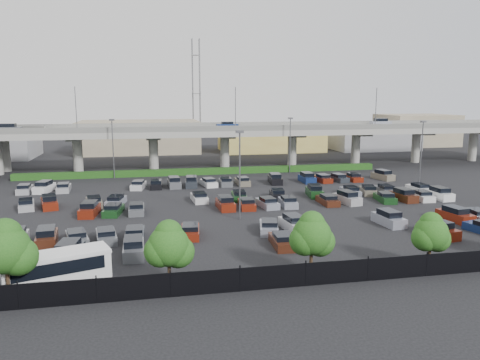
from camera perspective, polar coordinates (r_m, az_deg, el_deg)
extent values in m
plane|color=black|center=(61.95, -1.49, -2.97)|extent=(280.00, 280.00, 0.00)
cube|color=gray|center=(92.30, -4.95, 5.84)|extent=(150.00, 13.00, 1.10)
cube|color=#60605B|center=(86.03, -4.49, 6.24)|extent=(150.00, 0.50, 1.00)
cube|color=#60605B|center=(98.43, -5.38, 6.70)|extent=(150.00, 0.50, 1.00)
cylinder|color=gray|center=(92.95, -19.16, 2.93)|extent=(1.80, 1.80, 6.70)
cube|color=#60605B|center=(92.64, -19.28, 4.87)|extent=(2.60, 9.75, 0.50)
cylinder|color=gray|center=(92.09, -10.50, 3.26)|extent=(1.80, 1.80, 6.70)
cube|color=#60605B|center=(91.78, -10.56, 5.21)|extent=(2.60, 9.75, 0.50)
cylinder|color=gray|center=(93.35, -1.86, 3.51)|extent=(1.80, 1.80, 6.70)
cube|color=#60605B|center=(93.05, -1.87, 5.44)|extent=(2.60, 9.75, 0.50)
cylinder|color=gray|center=(96.64, 6.37, 3.68)|extent=(1.80, 1.80, 6.70)
cube|color=#60605B|center=(96.35, 6.41, 5.54)|extent=(2.60, 9.75, 0.50)
cylinder|color=gray|center=(101.77, 13.92, 3.76)|extent=(1.80, 1.80, 6.70)
cube|color=#60605B|center=(101.49, 13.99, 5.53)|extent=(2.60, 9.75, 0.50)
cylinder|color=gray|center=(108.47, 20.64, 3.79)|extent=(1.80, 1.80, 6.70)
cube|color=#60605B|center=(108.21, 20.74, 5.44)|extent=(2.60, 9.75, 0.50)
cylinder|color=gray|center=(116.48, 26.51, 3.76)|extent=(1.80, 1.80, 6.70)
cube|color=#60605B|center=(116.24, 26.63, 5.30)|extent=(2.60, 9.75, 0.50)
cube|color=#585B60|center=(91.75, -26.44, 5.48)|extent=(4.40, 1.82, 1.05)
cube|color=black|center=(91.71, -26.48, 5.99)|extent=(2.60, 1.60, 0.65)
cube|color=navy|center=(96.04, -1.58, 6.61)|extent=(4.40, 1.82, 0.82)
cube|color=black|center=(96.01, -1.59, 6.98)|extent=(2.30, 1.60, 0.50)
cube|color=gray|center=(107.19, 16.75, 6.61)|extent=(4.40, 1.82, 1.05)
cube|color=black|center=(107.15, 16.78, 7.04)|extent=(2.60, 1.60, 0.65)
cylinder|color=#505055|center=(86.19, -19.36, 8.05)|extent=(0.14, 0.14, 8.00)
cylinder|color=#505055|center=(86.95, -0.56, 8.62)|extent=(0.14, 0.14, 8.00)
cylinder|color=#505055|center=(96.22, 16.23, 8.36)|extent=(0.14, 0.14, 8.00)
cylinder|color=gray|center=(99.40, -26.66, 2.85)|extent=(1.60, 1.60, 6.70)
cube|color=#174012|center=(86.15, -4.36, 1.06)|extent=(66.00, 1.60, 1.10)
cube|color=black|center=(35.59, 6.45, -11.51)|extent=(70.00, 0.06, 1.80)
cylinder|color=black|center=(35.11, -25.42, -12.59)|extent=(0.10, 0.10, 2.00)
cylinder|color=black|center=(34.22, -17.08, -12.63)|extent=(0.10, 0.10, 2.00)
cylinder|color=black|center=(34.05, -8.48, -12.40)|extent=(0.10, 0.10, 2.00)
cylinder|color=black|center=(34.61, -0.01, -11.91)|extent=(0.10, 0.10, 2.00)
cylinder|color=black|center=(35.86, 8.00, -11.21)|extent=(0.10, 0.10, 2.00)
cylinder|color=black|center=(37.74, 15.30, -10.38)|extent=(0.10, 0.10, 2.00)
cylinder|color=black|center=(40.16, 21.79, -9.50)|extent=(0.10, 0.10, 2.00)
cylinder|color=#332316|center=(36.72, -26.39, -11.52)|extent=(0.26, 0.26, 2.18)
sphere|color=#174913|center=(35.88, -26.73, -7.54)|extent=(3.39, 3.39, 3.39)
sphere|color=#174913|center=(35.95, -25.38, -8.42)|extent=(2.67, 2.67, 2.67)
sphere|color=#174913|center=(35.72, -26.74, -6.00)|extent=(2.30, 2.30, 2.30)
cylinder|color=#332316|center=(35.29, -8.60, -11.62)|extent=(0.26, 0.26, 1.96)
sphere|color=#174913|center=(34.48, -8.70, -7.92)|extent=(3.04, 3.04, 3.04)
sphere|color=#174913|center=(34.78, -7.51, -8.68)|extent=(2.39, 2.39, 2.39)
sphere|color=#174913|center=(34.49, -9.68, -8.52)|extent=(2.39, 2.39, 2.39)
sphere|color=#174913|center=(34.34, -8.68, -6.48)|extent=(2.06, 2.06, 2.06)
cylinder|color=#332316|center=(37.61, 8.64, -10.22)|extent=(0.26, 0.26, 1.97)
sphere|color=#174913|center=(36.85, 8.74, -6.70)|extent=(3.07, 3.07, 3.07)
sphere|color=#174913|center=(37.34, 9.70, -7.38)|extent=(2.41, 2.41, 2.41)
sphere|color=#174913|center=(36.67, 7.88, -7.30)|extent=(2.41, 2.41, 2.41)
sphere|color=#174913|center=(36.73, 8.77, -5.34)|extent=(2.08, 2.08, 2.08)
cylinder|color=#332316|center=(41.65, 22.05, -8.96)|extent=(0.26, 0.26, 1.80)
sphere|color=#174913|center=(41.02, 22.25, -6.06)|extent=(2.79, 2.79, 2.79)
sphere|color=#174913|center=(41.59, 22.88, -6.60)|extent=(2.19, 2.19, 2.19)
sphere|color=#174913|center=(40.74, 21.64, -6.56)|extent=(2.19, 2.19, 2.19)
sphere|color=#174913|center=(40.93, 22.28, -4.93)|extent=(1.89, 1.89, 1.89)
cube|color=white|center=(38.40, -21.40, -10.20)|extent=(7.97, 4.83, 2.21)
cube|color=black|center=(38.23, -21.45, -9.46)|extent=(7.00, 4.55, 1.00)
cube|color=white|center=(38.01, -21.52, -8.46)|extent=(8.10, 4.96, 0.26)
cube|color=#292D35|center=(43.66, -20.14, -8.49)|extent=(2.33, 4.59, 1.05)
cube|color=black|center=(43.42, -20.21, -7.46)|extent=(1.90, 2.77, 0.65)
cube|color=#585B60|center=(43.13, -12.83, -8.34)|extent=(1.88, 4.42, 1.05)
cube|color=black|center=(42.88, -12.87, -7.30)|extent=(1.64, 2.62, 0.65)
cube|color=#492113|center=(44.87, 5.16, -7.55)|extent=(2.06, 4.49, 0.82)
cube|color=black|center=(44.50, 5.25, -6.85)|extent=(1.73, 2.38, 0.50)
cube|color=maroon|center=(51.86, 23.02, -5.77)|extent=(2.43, 4.61, 1.05)
cube|color=black|center=(51.66, 23.08, -4.89)|extent=(1.96, 2.80, 0.65)
cube|color=#AAAAAE|center=(49.47, -25.62, -6.71)|extent=(2.22, 4.55, 1.05)
cube|color=black|center=(49.25, -25.70, -5.79)|extent=(1.84, 2.74, 0.65)
cube|color=#492113|center=(48.85, -22.48, -6.68)|extent=(2.31, 4.58, 1.05)
cube|color=black|center=(48.63, -22.54, -5.75)|extent=(1.89, 2.77, 0.65)
cube|color=#585B60|center=(48.41, -19.26, -6.76)|extent=(2.80, 4.70, 0.82)
cube|color=black|center=(48.06, -19.33, -6.11)|extent=(2.10, 2.61, 0.50)
cube|color=#585B60|center=(48.10, -15.99, -6.70)|extent=(2.41, 4.61, 0.82)
cube|color=black|center=(47.74, -16.05, -6.04)|extent=(1.90, 2.50, 0.50)
cube|color=#292D35|center=(47.94, -12.69, -6.60)|extent=(1.95, 4.45, 0.82)
cube|color=black|center=(47.57, -12.73, -5.95)|extent=(1.67, 2.35, 0.50)
cube|color=maroon|center=(48.09, -6.09, -6.36)|extent=(2.29, 4.57, 0.82)
cube|color=black|center=(47.73, -6.08, -5.70)|extent=(1.84, 2.46, 0.50)
cube|color=gray|center=(49.48, 3.51, -5.85)|extent=(2.73, 4.69, 0.82)
cube|color=black|center=(49.13, 3.58, -5.20)|extent=(2.06, 2.59, 0.50)
cube|color=silver|center=(50.20, 6.56, -5.53)|extent=(2.24, 4.56, 1.05)
cube|color=black|center=(49.99, 6.58, -4.62)|extent=(1.85, 2.74, 0.65)
cube|color=gray|center=(54.53, 17.67, -4.69)|extent=(2.15, 4.53, 1.05)
cube|color=black|center=(54.33, 17.71, -3.85)|extent=(1.80, 2.71, 0.65)
cube|color=maroon|center=(58.92, 24.72, -4.06)|extent=(2.35, 4.59, 1.05)
cube|color=black|center=(58.74, 24.78, -3.28)|extent=(1.91, 2.78, 0.65)
cube|color=gray|center=(60.59, 26.83, -3.97)|extent=(2.18, 4.54, 0.82)
cube|color=black|center=(60.30, 26.99, -3.43)|extent=(1.79, 2.42, 0.50)
cube|color=maroon|center=(58.93, -17.85, -3.61)|extent=(2.30, 4.58, 1.05)
cube|color=black|center=(58.75, -17.89, -2.83)|extent=(1.88, 2.76, 0.65)
cube|color=#164019|center=(58.70, -15.17, -3.64)|extent=(2.51, 4.64, 0.82)
cube|color=black|center=(58.37, -15.21, -3.09)|extent=(1.95, 2.53, 0.50)
cube|color=#585B60|center=(58.57, -12.48, -3.56)|extent=(1.84, 4.41, 0.82)
cube|color=black|center=(58.23, -12.51, -3.00)|extent=(1.61, 2.31, 0.50)
cube|color=maroon|center=(59.31, -1.79, -3.04)|extent=(1.96, 4.46, 1.05)
cube|color=black|center=(59.13, -1.80, -2.27)|extent=(1.68, 2.65, 0.65)
cube|color=maroon|center=(59.84, 0.81, -3.03)|extent=(2.12, 4.51, 0.82)
cube|color=black|center=(59.51, 0.85, -2.48)|extent=(1.75, 2.40, 0.50)
cube|color=gray|center=(60.46, 3.36, -2.91)|extent=(2.29, 4.57, 0.82)
cube|color=black|center=(60.14, 3.42, -2.37)|extent=(1.84, 2.46, 0.50)
cube|color=gray|center=(61.21, 5.85, -2.79)|extent=(2.14, 4.52, 0.82)
cube|color=black|center=(60.89, 5.92, -2.25)|extent=(1.77, 2.41, 0.50)
cube|color=#492113|center=(63.03, 10.64, -2.53)|extent=(1.83, 4.40, 0.82)
cube|color=black|center=(62.72, 10.73, -2.01)|extent=(1.61, 2.30, 0.50)
cube|color=#AAAAAE|center=(64.08, 12.93, -2.31)|extent=(2.58, 4.66, 1.05)
cube|color=black|center=(63.91, 12.96, -1.59)|extent=(2.04, 2.85, 0.65)
cube|color=#164019|center=(66.53, 17.25, -2.16)|extent=(2.42, 4.61, 0.82)
cube|color=black|center=(66.23, 17.36, -1.66)|extent=(1.91, 2.50, 0.50)
cube|color=#492113|center=(67.85, 19.30, -1.94)|extent=(2.20, 4.54, 1.05)
cube|color=black|center=(67.70, 19.34, -1.26)|extent=(1.83, 2.73, 0.65)
cube|color=white|center=(69.31, 21.25, -1.91)|extent=(2.15, 4.53, 0.82)
cube|color=black|center=(69.02, 21.37, -1.43)|extent=(1.77, 2.42, 0.50)
cube|color=white|center=(70.80, 23.13, -1.71)|extent=(1.90, 4.43, 1.05)
cube|color=black|center=(70.65, 23.18, -1.05)|extent=(1.65, 2.63, 0.65)
cube|color=#AAAAAE|center=(65.22, -24.59, -2.86)|extent=(2.71, 4.69, 0.82)
cube|color=black|center=(64.90, -24.67, -2.36)|extent=(2.05, 2.59, 0.50)
cube|color=maroon|center=(64.61, -22.22, -2.70)|extent=(2.87, 4.72, 1.05)
cube|color=black|center=(64.44, -22.27, -1.99)|extent=(2.20, 2.92, 0.65)
cube|color=#756C5B|center=(63.81, -17.36, -2.67)|extent=(2.56, 4.65, 0.82)
cube|color=black|center=(63.48, -17.40, -2.15)|extent=(1.98, 2.55, 0.50)
cube|color=gray|center=(63.57, -14.89, -2.60)|extent=(2.73, 4.69, 0.82)
cube|color=black|center=(63.24, -14.93, -2.08)|extent=(2.06, 2.59, 0.50)
cube|color=silver|center=(63.80, -4.98, -2.25)|extent=(2.09, 4.51, 0.82)
cube|color=black|center=(63.47, -4.97, -1.73)|extent=(1.74, 2.40, 0.50)
cube|color=#164019|center=(64.62, -0.13, -2.05)|extent=(2.21, 4.55, 0.82)
cube|color=black|center=(64.30, -0.09, -1.54)|extent=(1.80, 2.44, 0.50)
cube|color=black|center=(65.89, 4.57, -1.85)|extent=(2.44, 4.62, 0.82)
cube|color=black|center=(65.58, 4.63, -1.34)|extent=(1.92, 2.51, 0.50)
cube|color=#164019|center=(67.56, 9.07, -1.54)|extent=(2.43, 4.62, 1.05)
cube|color=black|center=(67.40, 9.08, -0.86)|extent=(1.96, 2.80, 0.65)
cube|color=gray|center=(69.67, 13.31, -1.44)|extent=(2.13, 4.52, 0.82)
cube|color=black|center=(69.38, 13.40, -0.96)|extent=(1.76, 2.41, 0.50)
cube|color=#756C5B|center=(70.86, 15.33, -1.33)|extent=(2.85, 4.71, 0.82)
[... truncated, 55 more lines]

